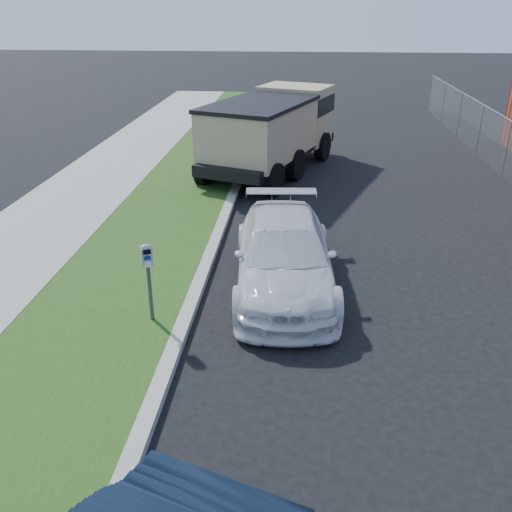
{
  "coord_description": "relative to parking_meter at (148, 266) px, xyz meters",
  "views": [
    {
      "loc": [
        -0.64,
        -7.95,
        5.21
      ],
      "look_at": [
        -1.4,
        1.0,
        1.0
      ],
      "focal_mm": 38.0,
      "sensor_mm": 36.0,
      "label": 1
    }
  ],
  "objects": [
    {
      "name": "streetside",
      "position": [
        -2.41,
        1.92,
        -1.11
      ],
      "size": [
        6.12,
        50.0,
        0.15
      ],
      "color": "gray",
      "rests_on": "ground"
    },
    {
      "name": "dump_truck",
      "position": [
        1.57,
        10.14,
        0.25
      ],
      "size": [
        4.45,
        6.89,
        2.54
      ],
      "rotation": [
        0.0,
        0.0,
        -0.35
      ],
      "color": "black",
      "rests_on": "ground"
    },
    {
      "name": "white_wagon",
      "position": [
        2.26,
        1.7,
        -0.49
      ],
      "size": [
        2.27,
        4.86,
        1.37
      ],
      "primitive_type": "imported",
      "rotation": [
        0.0,
        0.0,
        0.07
      ],
      "color": "silver",
      "rests_on": "ground"
    },
    {
      "name": "ground",
      "position": [
        3.16,
        -0.08,
        -1.18
      ],
      "size": [
        120.0,
        120.0,
        0.0
      ],
      "primitive_type": "plane",
      "color": "black",
      "rests_on": "ground"
    },
    {
      "name": "parking_meter",
      "position": [
        0.0,
        0.0,
        0.0
      ],
      "size": [
        0.23,
        0.2,
        1.44
      ],
      "rotation": [
        0.0,
        0.0,
        0.41
      ],
      "color": "#3F4247",
      "rests_on": "ground"
    }
  ]
}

